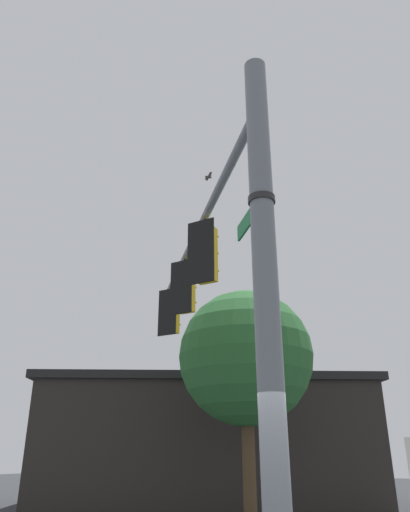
{
  "coord_description": "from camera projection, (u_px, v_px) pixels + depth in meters",
  "views": [
    {
      "loc": [
        1.92,
        -4.76,
        1.93
      ],
      "look_at": [
        -2.1,
        2.33,
        5.27
      ],
      "focal_mm": 33.73,
      "sensor_mm": 36.0,
      "label": 1
    }
  ],
  "objects": [
    {
      "name": "traffic_light_nearest_pole",
      "position": [
        206.0,
        254.0,
        8.81
      ],
      "size": [
        0.54,
        0.49,
        1.31
      ],
      "color": "black"
    },
    {
      "name": "mast_arm",
      "position": [
        196.0,
        236.0,
        9.9
      ],
      "size": [
        5.5,
        6.05,
        0.14
      ],
      "primitive_type": "cylinder",
      "rotation": [
        0.0,
        1.57,
        2.31
      ],
      "color": "slate"
    },
    {
      "name": "traffic_light_mid_outer",
      "position": [
        171.0,
        313.0,
        12.54
      ],
      "size": [
        0.54,
        0.49,
        1.31
      ],
      "color": "black"
    },
    {
      "name": "signal_pole",
      "position": [
        267.0,
        307.0,
        5.27
      ],
      "size": [
        0.29,
        0.29,
        6.83
      ],
      "primitive_type": "cylinder",
      "color": "slate",
      "rests_on": "ground"
    },
    {
      "name": "storefront_building",
      "position": [
        206.0,
        441.0,
        19.99
      ],
      "size": [
        14.96,
        12.98,
        4.74
      ],
      "color": "#282321",
      "rests_on": "ground"
    },
    {
      "name": "tree_by_storefront",
      "position": [
        246.0,
        357.0,
        14.79
      ],
      "size": [
        4.11,
        4.11,
        6.72
      ],
      "color": "#4C3823",
      "rests_on": "ground"
    },
    {
      "name": "bird_flying",
      "position": [
        208.0,
        177.0,
        11.83
      ],
      "size": [
        0.29,
        0.22,
        0.1
      ],
      "color": "#4C4742"
    },
    {
      "name": "traffic_light_mid_inner",
      "position": [
        186.0,
        289.0,
        10.67
      ],
      "size": [
        0.54,
        0.49,
        1.31
      ],
      "color": "black"
    },
    {
      "name": "street_name_sign",
      "position": [
        256.0,
        209.0,
        5.98
      ],
      "size": [
        0.84,
        0.91,
        0.22
      ],
      "color": "#147238"
    }
  ]
}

